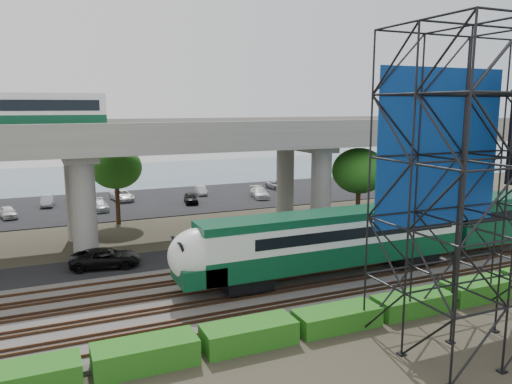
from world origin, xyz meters
name	(u,v)px	position (x,y,z in m)	size (l,w,h in m)	color
ground	(283,301)	(0.00, 0.00, 0.00)	(140.00, 140.00, 0.00)	#474233
ballast_bed	(269,288)	(0.00, 2.00, 0.10)	(90.00, 12.00, 0.20)	slate
service_road	(223,253)	(0.00, 10.50, 0.04)	(90.00, 5.00, 0.08)	black
parking_lot	(157,201)	(0.00, 34.00, 0.04)	(90.00, 18.00, 0.08)	black
harbor_water	(127,178)	(0.00, 56.00, 0.01)	(140.00, 40.00, 0.03)	#43576F
rail_tracks	(269,286)	(0.00, 2.00, 0.28)	(90.00, 9.52, 0.16)	#472D1E
commuter_train	(363,234)	(7.03, 2.00, 2.88)	(29.30, 3.06, 4.30)	black
overpass	(189,145)	(-1.01, 16.00, 8.21)	(80.00, 12.00, 12.40)	#9E9B93
scaffold_tower	(484,191)	(6.70, -7.98, 7.47)	(9.36, 6.36, 15.00)	black
hedge_strip	(337,317)	(1.01, -4.30, 0.56)	(34.60, 1.80, 1.20)	#1B6316
trees	(146,178)	(-4.67, 16.17, 5.57)	(40.94, 16.94, 7.69)	#382314
suv	(106,258)	(-8.88, 10.50, 0.77)	(2.28, 4.94, 1.37)	black
parked_cars	(164,196)	(0.75, 33.50, 0.68)	(35.35, 9.72, 1.28)	silver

